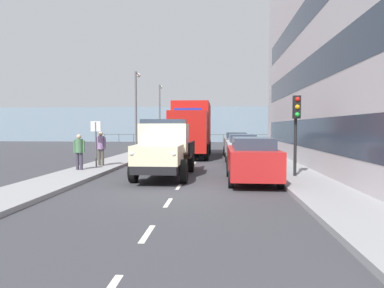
% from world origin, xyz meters
% --- Properties ---
extents(ground_plane, '(80.00, 80.00, 0.00)m').
position_xyz_m(ground_plane, '(0.00, -11.84, 0.00)').
color(ground_plane, '#38383D').
extents(sidewalk_left, '(2.09, 42.18, 0.15)m').
position_xyz_m(sidewalk_left, '(-4.66, -11.84, 0.07)').
color(sidewalk_left, gray).
rests_on(sidewalk_left, ground_plane).
extents(sidewalk_right, '(2.09, 42.18, 0.15)m').
position_xyz_m(sidewalk_right, '(4.66, -11.84, 0.07)').
color(sidewalk_right, gray).
rests_on(sidewalk_right, ground_plane).
extents(road_centreline_markings, '(0.12, 37.53, 0.01)m').
position_xyz_m(road_centreline_markings, '(0.00, -10.59, 0.00)').
color(road_centreline_markings, silver).
rests_on(road_centreline_markings, ground_plane).
extents(sea_horizon, '(80.00, 0.80, 5.00)m').
position_xyz_m(sea_horizon, '(0.00, -35.93, 2.50)').
color(sea_horizon, gray).
rests_on(sea_horizon, ground_plane).
extents(seawall_railing, '(28.08, 0.08, 1.20)m').
position_xyz_m(seawall_railing, '(-0.00, -32.33, 0.92)').
color(seawall_railing, '#4C5156').
rests_on(seawall_railing, ground_plane).
extents(truck_vintage_cream, '(2.17, 5.64, 2.43)m').
position_xyz_m(truck_vintage_cream, '(0.86, -2.38, 1.18)').
color(truck_vintage_cream, black).
rests_on(truck_vintage_cream, ground_plane).
extents(lorry_cargo_red, '(2.58, 8.20, 3.87)m').
position_xyz_m(lorry_cargo_red, '(0.53, -12.42, 2.08)').
color(lorry_cargo_red, red).
rests_on(lorry_cargo_red, ground_plane).
extents(car_red_kerbside_near, '(1.86, 4.21, 1.72)m').
position_xyz_m(car_red_kerbside_near, '(-2.67, -1.51, 0.90)').
color(car_red_kerbside_near, '#B21E1E').
rests_on(car_red_kerbside_near, ground_plane).
extents(car_silver_kerbside_1, '(1.75, 4.54, 1.72)m').
position_xyz_m(car_silver_kerbside_1, '(-2.67, -7.28, 0.90)').
color(car_silver_kerbside_1, '#B7BABF').
rests_on(car_silver_kerbside_1, ground_plane).
extents(car_grey_kerbside_2, '(1.80, 4.53, 1.72)m').
position_xyz_m(car_grey_kerbside_2, '(-2.67, -13.58, 0.90)').
color(car_grey_kerbside_2, slate).
rests_on(car_grey_kerbside_2, ground_plane).
extents(car_navy_oppositeside_0, '(1.92, 4.49, 1.72)m').
position_xyz_m(car_navy_oppositeside_0, '(2.67, -12.90, 0.90)').
color(car_navy_oppositeside_0, navy).
rests_on(car_navy_oppositeside_0, ground_plane).
extents(pedestrian_with_bag, '(0.53, 0.34, 1.63)m').
position_xyz_m(pedestrian_with_bag, '(4.98, -3.46, 1.11)').
color(pedestrian_with_bag, '#383342').
rests_on(pedestrian_with_bag, sidewalk_right).
extents(pedestrian_near_railing, '(0.53, 0.34, 1.73)m').
position_xyz_m(pedestrian_near_railing, '(4.59, -5.18, 1.17)').
color(pedestrian_near_railing, '#4C473D').
rests_on(pedestrian_near_railing, sidewalk_right).
extents(traffic_light_near, '(0.28, 0.41, 3.20)m').
position_xyz_m(traffic_light_near, '(-4.47, -2.23, 2.47)').
color(traffic_light_near, black).
rests_on(traffic_light_near, sidewalk_left).
extents(lamp_post_promenade, '(0.32, 1.14, 6.13)m').
position_xyz_m(lamp_post_promenade, '(4.82, -13.51, 3.83)').
color(lamp_post_promenade, '#59595B').
rests_on(lamp_post_promenade, sidewalk_right).
extents(lamp_post_far, '(0.32, 1.14, 6.38)m').
position_xyz_m(lamp_post_far, '(4.77, -23.24, 3.96)').
color(lamp_post_far, '#59595B').
rests_on(lamp_post_far, sidewalk_right).
extents(street_sign, '(0.50, 0.07, 2.25)m').
position_xyz_m(street_sign, '(4.60, -4.55, 1.68)').
color(street_sign, '#4C4C4C').
rests_on(street_sign, sidewalk_right).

